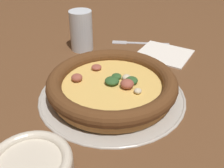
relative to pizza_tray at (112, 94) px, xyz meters
name	(u,v)px	position (x,y,z in m)	size (l,w,h in m)	color
ground_plane	(112,95)	(0.00, 0.00, 0.00)	(3.00, 3.00, 0.00)	brown
pizza_tray	(112,94)	(0.00, 0.00, 0.00)	(0.32, 0.32, 0.01)	#B7B2A8
pizza	(112,84)	(0.00, 0.00, 0.03)	(0.28, 0.28, 0.05)	#BC7F42
drinking_cup	(81,31)	(-0.22, 0.13, 0.06)	(0.07, 0.07, 0.12)	silver
napkin	(164,53)	(-0.02, 0.25, 0.00)	(0.16, 0.15, 0.01)	white
fork	(137,43)	(-0.12, 0.27, 0.00)	(0.16, 0.12, 0.00)	#B7B7BC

